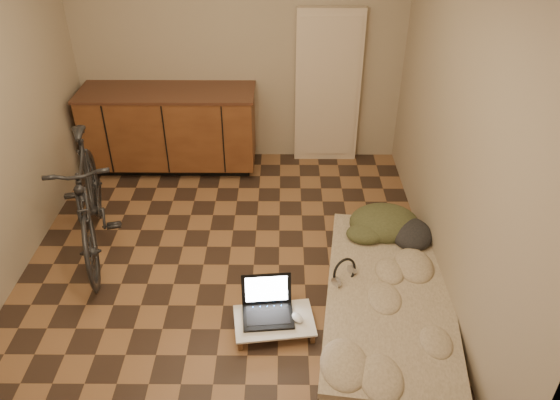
{
  "coord_description": "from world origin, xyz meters",
  "views": [
    {
      "loc": [
        0.47,
        -3.64,
        3.08
      ],
      "look_at": [
        0.45,
        0.19,
        0.55
      ],
      "focal_mm": 35.0,
      "sensor_mm": 36.0,
      "label": 1
    }
  ],
  "objects_px": {
    "futon": "(389,300)",
    "laptop": "(268,307)",
    "bicycle": "(87,192)",
    "lap_desk": "(274,321)"
  },
  "relations": [
    {
      "from": "futon",
      "to": "laptop",
      "type": "xyz_separation_m",
      "value": [
        -0.94,
        -0.15,
        0.06
      ]
    },
    {
      "from": "futon",
      "to": "bicycle",
      "type": "bearing_deg",
      "value": 170.17
    },
    {
      "from": "futon",
      "to": "lap_desk",
      "type": "height_order",
      "value": "futon"
    },
    {
      "from": "bicycle",
      "to": "lap_desk",
      "type": "xyz_separation_m",
      "value": [
        1.61,
        -1.01,
        -0.49
      ]
    },
    {
      "from": "lap_desk",
      "to": "laptop",
      "type": "bearing_deg",
      "value": 115.94
    },
    {
      "from": "laptop",
      "to": "lap_desk",
      "type": "bearing_deg",
      "value": -61.64
    },
    {
      "from": "futon",
      "to": "laptop",
      "type": "bearing_deg",
      "value": -163.39
    },
    {
      "from": "futon",
      "to": "laptop",
      "type": "distance_m",
      "value": 0.96
    },
    {
      "from": "bicycle",
      "to": "laptop",
      "type": "bearing_deg",
      "value": -46.26
    },
    {
      "from": "lap_desk",
      "to": "laptop",
      "type": "relative_size",
      "value": 1.56
    }
  ]
}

